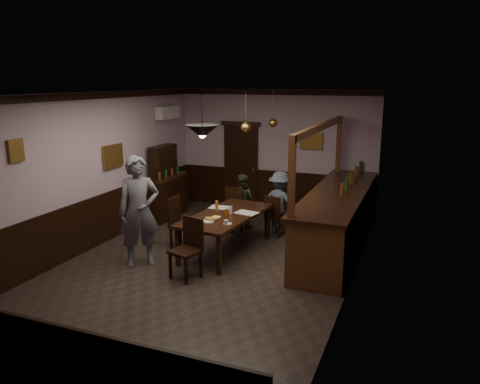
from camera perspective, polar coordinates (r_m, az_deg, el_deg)
The scene contains 31 objects.
room at distance 7.99m, azimuth -4.30°, elevation 1.06°, with size 5.01×8.01×3.01m.
dining_table at distance 8.86m, azimuth -1.68°, elevation -3.09°, with size 1.21×2.29×0.75m.
chair_far_left at distance 10.18m, azimuth -0.43°, elevation -1.75°, with size 0.45×0.45×0.98m.
chair_far_right at distance 9.83m, azimuth 4.19°, elevation -2.67°, with size 0.45×0.45×0.88m.
chair_near at distance 7.82m, azimuth -6.28°, elevation -6.47°, with size 0.54×0.54×1.01m.
chair_side at distance 9.20m, azimuth -7.40°, elevation -3.43°, with size 0.45×0.45×1.01m.
person_standing at distance 8.35m, azimuth -12.21°, elevation -2.32°, with size 0.72×0.47×1.96m, color slate.
person_seated_left at distance 10.40m, azimuth 0.27°, elevation -1.04°, with size 0.58×0.46×1.20m, color #3A4228.
person_seated_right at distance 10.02m, azimuth 4.87°, elevation -1.26°, with size 0.86×0.50×1.34m, color slate.
newspaper_left at distance 9.28m, azimuth -2.45°, elevation -1.89°, with size 0.42×0.30×0.01m, color silver.
newspaper_right at distance 8.90m, azimuth 0.81°, elevation -2.55°, with size 0.42×0.30×0.01m, color silver.
napkin at distance 8.66m, azimuth -2.94°, elevation -3.05°, with size 0.15×0.15×0.00m, color #FACC5C.
saucer at distance 8.23m, azimuth -1.52°, elevation -3.88°, with size 0.15×0.15×0.01m, color white.
coffee_cup at distance 8.18m, azimuth -1.70°, elevation -3.69°, with size 0.08×0.08×0.07m, color white.
pastry_plate at distance 8.39m, azimuth -3.87°, elevation -3.56°, with size 0.22×0.22×0.01m, color white.
pastry_ring_a at distance 8.46m, azimuth -3.91°, elevation -3.22°, with size 0.13×0.13×0.04m, color #C68C47.
pastry_ring_b at distance 8.42m, azimuth -3.31°, elevation -3.29°, with size 0.13×0.13×0.04m, color #C68C47.
soda_can at distance 8.73m, azimuth -1.65°, elevation -2.50°, with size 0.07×0.07×0.12m, color orange.
beer_glass at distance 9.02m, azimuth -2.84°, elevation -1.71°, with size 0.06×0.06×0.20m, color #BF721E.
water_glass at distance 8.81m, azimuth -1.14°, elevation -2.24°, with size 0.06×0.06×0.15m, color silver.
pepper_mill at distance 8.40m, azimuth -6.36°, elevation -3.15°, with size 0.04×0.04×0.14m, color black.
sideboard at distance 11.25m, azimuth -9.05°, elevation 0.39°, with size 0.47×1.31×1.72m.
bar_counter at distance 9.23m, azimuth 11.84°, elevation -3.17°, with size 1.01×4.32×2.42m.
door_back at distance 11.98m, azimuth 0.11°, elevation 3.11°, with size 0.90×0.06×2.10m, color black.
ac_unit at distance 11.51m, azimuth -8.82°, elevation 9.55°, with size 0.20×0.85×0.30m.
picture_left_small at distance 8.06m, azimuth -25.62°, elevation 4.58°, with size 0.04×0.28×0.36m.
picture_left_large at distance 9.89m, azimuth -15.22°, elevation 4.23°, with size 0.04×0.62×0.48m.
picture_back at distance 11.34m, azimuth 8.66°, elevation 6.20°, with size 0.55×0.04×0.42m.
pendant_iron at distance 7.84m, azimuth -4.62°, elevation 7.36°, with size 0.56×0.56×0.73m.
pendant_brass_mid at distance 9.34m, azimuth 0.70°, elevation 7.88°, with size 0.20×0.20×0.81m.
pendant_brass_far at distance 10.37m, azimuth 4.05°, elevation 8.41°, with size 0.20×0.20×0.81m.
Camera 1 is at (3.43, -7.01, 3.22)m, focal length 35.00 mm.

